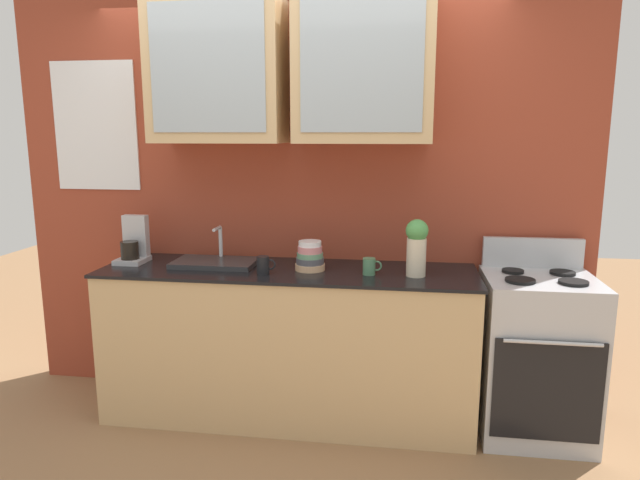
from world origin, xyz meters
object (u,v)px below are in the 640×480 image
object	(u,v)px
stove_range	(536,355)
bowl_stack	(310,257)
sink_faucet	(215,262)
coffee_maker	(134,245)
cup_near_sink	(263,265)
cup_near_bowls	(370,266)
vase	(417,246)

from	to	relation	value
stove_range	bowl_stack	world-z (taller)	stove_range
sink_faucet	coffee_maker	bearing A→B (deg)	178.36
stove_range	cup_near_sink	size ratio (longest dim) A/B	10.04
bowl_stack	cup_near_bowls	world-z (taller)	bowl_stack
stove_range	cup_near_bowls	xyz separation A→B (m)	(-0.96, -0.06, 0.51)
bowl_stack	vase	size ratio (longest dim) A/B	0.54
cup_near_sink	cup_near_bowls	size ratio (longest dim) A/B	1.01
coffee_maker	sink_faucet	bearing A→B (deg)	-1.64
sink_faucet	cup_near_sink	xyz separation A→B (m)	(0.35, -0.17, 0.03)
bowl_stack	cup_near_sink	xyz separation A→B (m)	(-0.25, -0.13, -0.03)
stove_range	vase	xyz separation A→B (m)	(-0.70, -0.05, 0.63)
bowl_stack	cup_near_bowls	distance (m)	0.36
cup_near_sink	cup_near_bowls	xyz separation A→B (m)	(0.61, 0.07, -0.00)
stove_range	vase	bearing A→B (deg)	-175.75
bowl_stack	cup_near_bowls	xyz separation A→B (m)	(0.36, -0.06, -0.03)
stove_range	sink_faucet	world-z (taller)	sink_faucet
stove_range	vase	distance (m)	0.94
sink_faucet	cup_near_sink	size ratio (longest dim) A/B	4.51
sink_faucet	bowl_stack	world-z (taller)	sink_faucet
sink_faucet	cup_near_bowls	world-z (taller)	sink_faucet
sink_faucet	bowl_stack	xyz separation A→B (m)	(0.60, -0.04, 0.06)
cup_near_sink	coffee_maker	distance (m)	0.90
sink_faucet	cup_near_bowls	xyz separation A→B (m)	(0.95, -0.10, 0.03)
cup_near_bowls	coffee_maker	distance (m)	1.49
cup_near_sink	sink_faucet	bearing A→B (deg)	154.24
stove_range	cup_near_bowls	world-z (taller)	stove_range
sink_faucet	vase	bearing A→B (deg)	-4.26
coffee_maker	cup_near_sink	bearing A→B (deg)	-11.71
stove_range	cup_near_bowls	size ratio (longest dim) A/B	10.18
cup_near_sink	coffee_maker	xyz separation A→B (m)	(-0.88, 0.18, 0.06)
cup_near_bowls	coffee_maker	xyz separation A→B (m)	(-1.49, 0.12, 0.06)
sink_faucet	bowl_stack	bearing A→B (deg)	-3.98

